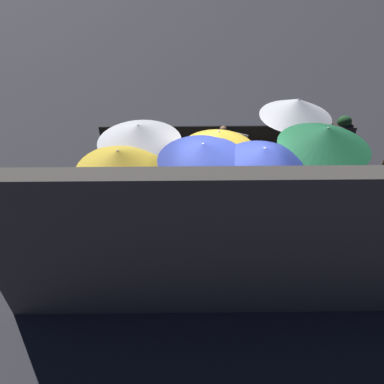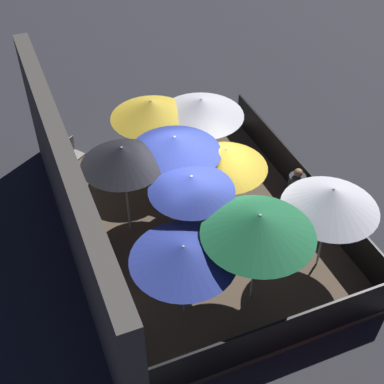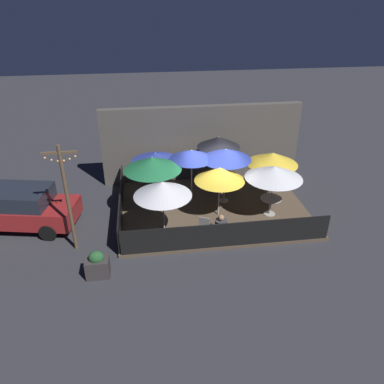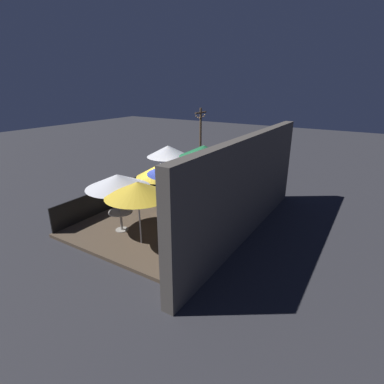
{
  "view_description": "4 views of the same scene",
  "coord_description": "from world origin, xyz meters",
  "px_view_note": "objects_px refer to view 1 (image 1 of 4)",
  "views": [
    {
      "loc": [
        0.88,
        7.55,
        7.04
      ],
      "look_at": [
        0.8,
        0.35,
        0.96
      ],
      "focal_mm": 35.0,
      "sensor_mm": 36.0,
      "label": 1
    },
    {
      "loc": [
        -8.46,
        3.72,
        9.35
      ],
      "look_at": [
        0.01,
        0.29,
        1.25
      ],
      "focal_mm": 50.0,
      "sensor_mm": 36.0,
      "label": 2
    },
    {
      "loc": [
        -2.69,
        -13.14,
        8.08
      ],
      "look_at": [
        -0.93,
        -0.39,
        1.11
      ],
      "focal_mm": 35.0,
      "sensor_mm": 36.0,
      "label": 3
    },
    {
      "loc": [
        9.06,
        6.49,
        5.08
      ],
      "look_at": [
        -0.56,
        0.45,
        0.99
      ],
      "focal_mm": 28.0,
      "sensor_mm": 36.0,
      "label": 4
    }
  ],
  "objects_px": {
    "patio_umbrella_0": "(203,151)",
    "dining_table_1": "(143,172)",
    "patio_umbrella_5": "(333,187)",
    "patio_umbrella_6": "(326,137)",
    "dining_table_0": "(202,203)",
    "planter_box": "(342,130)",
    "patio_umbrella_2": "(264,155)",
    "patio_umbrella_3": "(218,140)",
    "patio_umbrella_7": "(119,159)",
    "patio_chair_2": "(239,148)",
    "patio_umbrella_4": "(207,183)",
    "patio_umbrella_8": "(297,108)",
    "patio_chair_1": "(77,266)",
    "patio_umbrella_1": "(139,133)",
    "patron_0": "(222,144)",
    "patio_chair_0": "(131,236)"
  },
  "relations": [
    {
      "from": "patio_chair_2",
      "to": "patio_umbrella_0",
      "type": "bearing_deg",
      "value": 0.0
    },
    {
      "from": "planter_box",
      "to": "patio_umbrella_5",
      "type": "bearing_deg",
      "value": 66.26
    },
    {
      "from": "patio_umbrella_4",
      "to": "patio_umbrella_7",
      "type": "distance_m",
      "value": 2.41
    },
    {
      "from": "patio_umbrella_0",
      "to": "patio_umbrella_5",
      "type": "xyz_separation_m",
      "value": [
        -2.79,
        0.89,
        -0.34
      ]
    },
    {
      "from": "patio_umbrella_0",
      "to": "dining_table_1",
      "type": "distance_m",
      "value": 2.6
    },
    {
      "from": "patio_umbrella_7",
      "to": "planter_box",
      "type": "distance_m",
      "value": 8.08
    },
    {
      "from": "patio_umbrella_5",
      "to": "patio_chair_0",
      "type": "distance_m",
      "value": 4.66
    },
    {
      "from": "dining_table_1",
      "to": "patron_0",
      "type": "distance_m",
      "value": 2.83
    },
    {
      "from": "patio_umbrella_5",
      "to": "patio_umbrella_2",
      "type": "bearing_deg",
      "value": -27.44
    },
    {
      "from": "patio_umbrella_5",
      "to": "patio_chair_2",
      "type": "height_order",
      "value": "patio_umbrella_5"
    },
    {
      "from": "patio_umbrella_6",
      "to": "patio_chair_1",
      "type": "xyz_separation_m",
      "value": [
        5.7,
        2.49,
        -1.66
      ]
    },
    {
      "from": "patio_umbrella_4",
      "to": "patio_umbrella_6",
      "type": "bearing_deg",
      "value": -148.63
    },
    {
      "from": "dining_table_0",
      "to": "patio_umbrella_8",
      "type": "bearing_deg",
      "value": -138.97
    },
    {
      "from": "patio_umbrella_6",
      "to": "patio_chair_1",
      "type": "bearing_deg",
      "value": 23.61
    },
    {
      "from": "patio_umbrella_3",
      "to": "patio_chair_0",
      "type": "distance_m",
      "value": 3.26
    },
    {
      "from": "patio_umbrella_6",
      "to": "patio_umbrella_0",
      "type": "bearing_deg",
      "value": 10.79
    },
    {
      "from": "patio_umbrella_5",
      "to": "patio_umbrella_8",
      "type": "xyz_separation_m",
      "value": [
        0.08,
        -3.24,
        0.19
      ]
    },
    {
      "from": "patio_umbrella_5",
      "to": "dining_table_1",
      "type": "distance_m",
      "value": 5.07
    },
    {
      "from": "patio_umbrella_5",
      "to": "patio_chair_2",
      "type": "xyz_separation_m",
      "value": [
        1.53,
        -3.51,
        -1.29
      ]
    },
    {
      "from": "patio_umbrella_8",
      "to": "patron_0",
      "type": "relative_size",
      "value": 2.03
    },
    {
      "from": "patio_umbrella_8",
      "to": "patio_umbrella_0",
      "type": "bearing_deg",
      "value": 41.03
    },
    {
      "from": "patio_umbrella_0",
      "to": "patio_umbrella_5",
      "type": "height_order",
      "value": "patio_umbrella_0"
    },
    {
      "from": "patio_umbrella_2",
      "to": "patio_umbrella_7",
      "type": "relative_size",
      "value": 1.1
    },
    {
      "from": "patio_umbrella_5",
      "to": "patron_0",
      "type": "xyz_separation_m",
      "value": [
        2.04,
        -3.78,
        -1.33
      ]
    },
    {
      "from": "patio_umbrella_3",
      "to": "patio_umbrella_7",
      "type": "relative_size",
      "value": 0.96
    },
    {
      "from": "patio_umbrella_8",
      "to": "dining_table_0",
      "type": "bearing_deg",
      "value": 41.03
    },
    {
      "from": "patron_0",
      "to": "patio_umbrella_1",
      "type": "bearing_deg",
      "value": -43.79
    },
    {
      "from": "patio_umbrella_6",
      "to": "patio_chair_1",
      "type": "height_order",
      "value": "patio_umbrella_6"
    },
    {
      "from": "patio_umbrella_2",
      "to": "patio_chair_2",
      "type": "relative_size",
      "value": 2.46
    },
    {
      "from": "patio_umbrella_5",
      "to": "dining_table_0",
      "type": "distance_m",
      "value": 3.17
    },
    {
      "from": "dining_table_1",
      "to": "planter_box",
      "type": "distance_m",
      "value": 7.09
    },
    {
      "from": "patio_umbrella_4",
      "to": "patio_umbrella_3",
      "type": "bearing_deg",
      "value": -100.02
    },
    {
      "from": "patio_umbrella_5",
      "to": "planter_box",
      "type": "bearing_deg",
      "value": -113.74
    },
    {
      "from": "dining_table_1",
      "to": "patio_chair_1",
      "type": "distance_m",
      "value": 3.43
    },
    {
      "from": "dining_table_1",
      "to": "planter_box",
      "type": "height_order",
      "value": "planter_box"
    },
    {
      "from": "patio_umbrella_5",
      "to": "dining_table_1",
      "type": "height_order",
      "value": "patio_umbrella_5"
    },
    {
      "from": "dining_table_0",
      "to": "patron_0",
      "type": "distance_m",
      "value": 2.98
    },
    {
      "from": "patio_umbrella_1",
      "to": "patio_umbrella_7",
      "type": "xyz_separation_m",
      "value": [
        0.35,
        1.22,
        0.03
      ]
    },
    {
      "from": "patio_umbrella_0",
      "to": "patio_chair_0",
      "type": "height_order",
      "value": "patio_umbrella_0"
    },
    {
      "from": "patio_umbrella_2",
      "to": "patron_0",
      "type": "relative_size",
      "value": 2.09
    },
    {
      "from": "patio_umbrella_3",
      "to": "planter_box",
      "type": "xyz_separation_m",
      "value": [
        -4.5,
        -2.95,
        -1.49
      ]
    },
    {
      "from": "patio_umbrella_0",
      "to": "patio_umbrella_6",
      "type": "height_order",
      "value": "patio_umbrella_6"
    },
    {
      "from": "patio_umbrella_1",
      "to": "patio_umbrella_2",
      "type": "relative_size",
      "value": 0.94
    },
    {
      "from": "patio_umbrella_7",
      "to": "dining_table_0",
      "type": "distance_m",
      "value": 2.35
    },
    {
      "from": "patio_umbrella_6",
      "to": "dining_table_1",
      "type": "bearing_deg",
      "value": -9.31
    },
    {
      "from": "patio_umbrella_0",
      "to": "patio_umbrella_2",
      "type": "xyz_separation_m",
      "value": [
        -1.36,
        0.15,
        -0.01
      ]
    },
    {
      "from": "patio_umbrella_7",
      "to": "planter_box",
      "type": "height_order",
      "value": "patio_umbrella_7"
    },
    {
      "from": "patio_chair_1",
      "to": "patio_chair_2",
      "type": "height_order",
      "value": "patio_chair_2"
    },
    {
      "from": "patio_umbrella_7",
      "to": "patio_umbrella_0",
      "type": "bearing_deg",
      "value": 177.24
    },
    {
      "from": "dining_table_0",
      "to": "patio_umbrella_6",
      "type": "bearing_deg",
      "value": -169.21
    }
  ]
}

